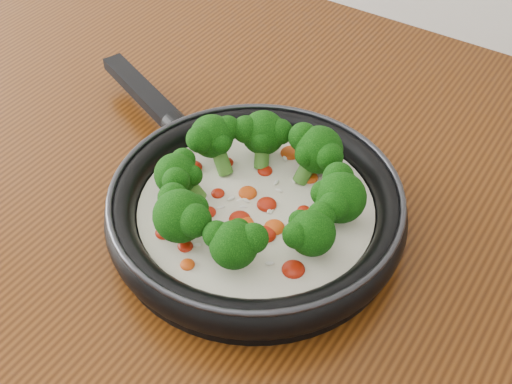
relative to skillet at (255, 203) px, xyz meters
The scene contains 1 object.
skillet is the anchor object (origin of this frame).
Camera 1 is at (0.26, 0.64, 1.40)m, focal length 47.97 mm.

